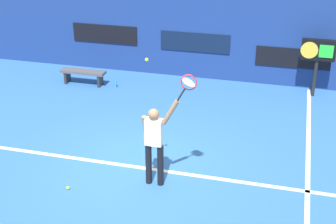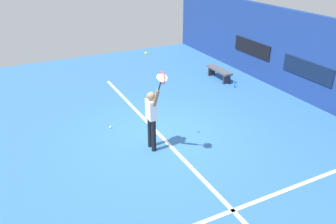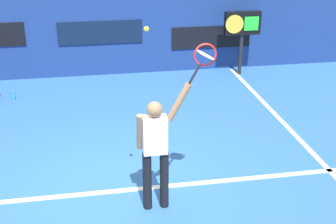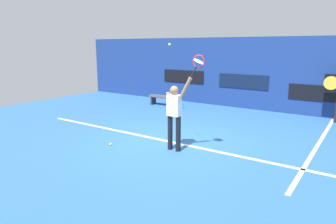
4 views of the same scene
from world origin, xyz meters
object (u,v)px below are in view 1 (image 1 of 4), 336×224
tennis_racket (188,84)px  scoreboard_clock (318,53)px  water_bottle (115,84)px  spare_ball (68,188)px  tennis_ball (147,60)px  court_bench (83,74)px  tennis_player (154,140)px

tennis_racket → scoreboard_clock: size_ratio=0.36×
water_bottle → spare_ball: water_bottle is taller
tennis_ball → court_bench: size_ratio=0.05×
tennis_racket → water_bottle: size_ratio=2.55×
scoreboard_clock → court_bench: (-6.85, -0.89, -0.99)m
tennis_racket → scoreboard_clock: tennis_racket is taller
water_bottle → tennis_ball: bearing=-62.1°
scoreboard_clock → water_bottle: bearing=-171.3°
spare_ball → tennis_racket: bearing=16.2°
tennis_ball → water_bottle: bearing=117.9°
tennis_racket → tennis_ball: 0.88m
tennis_racket → spare_ball: tennis_racket is taller
scoreboard_clock → court_bench: size_ratio=1.22×
tennis_racket → spare_ball: bearing=-163.8°
tennis_player → water_bottle: 5.53m
tennis_ball → water_bottle: tennis_ball is taller
court_bench → tennis_ball: bearing=-53.3°
tennis_player → spare_ball: size_ratio=28.57×
tennis_racket → water_bottle: (-3.32, 4.77, -2.16)m
court_bench → spare_ball: court_bench is taller
tennis_player → spare_ball: tennis_player is taller
spare_ball → scoreboard_clock: bearing=52.9°
tennis_player → tennis_racket: 1.43m
scoreboard_clock → tennis_ball: bearing=-119.6°
tennis_ball → spare_ball: 3.14m
tennis_ball → water_bottle: size_ratio=0.28×
tennis_racket → tennis_player: bearing=179.6°
tennis_ball → spare_ball: tennis_ball is taller
tennis_player → tennis_racket: (0.66, -0.00, 1.27)m
tennis_racket → scoreboard_clock: 6.25m
tennis_player → court_bench: 6.07m
court_bench → water_bottle: (1.04, 0.00, -0.22)m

